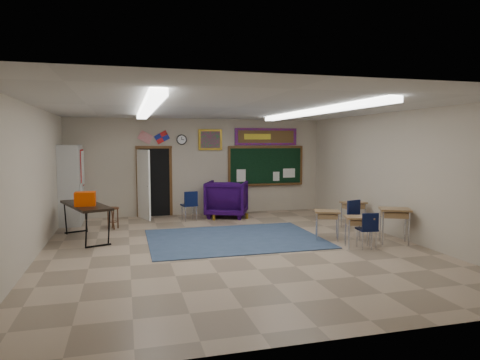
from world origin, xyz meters
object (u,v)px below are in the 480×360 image
object	(u,v)px
wingback_armchair	(227,199)
wooden_stool	(113,218)
student_desk_front_right	(353,214)
folding_table	(86,220)
student_desk_front_left	(327,224)

from	to	relation	value
wingback_armchair	wooden_stool	xyz separation A→B (m)	(-3.31, -0.98, -0.26)
student_desk_front_right	folding_table	world-z (taller)	folding_table
student_desk_front_left	wooden_stool	size ratio (longest dim) A/B	1.23
wingback_armchair	folding_table	world-z (taller)	folding_table
student_desk_front_right	folding_table	distance (m)	6.73
student_desk_front_left	wooden_stool	world-z (taller)	student_desk_front_left
wingback_armchair	student_desk_front_left	size ratio (longest dim) A/B	1.75
wooden_stool	student_desk_front_right	bearing A→B (deg)	-14.55
folding_table	wooden_stool	size ratio (longest dim) A/B	3.77
folding_table	wooden_stool	bearing A→B (deg)	42.34
student_desk_front_right	wooden_stool	world-z (taller)	student_desk_front_right
student_desk_front_left	folding_table	size ratio (longest dim) A/B	0.33
student_desk_front_left	wooden_stool	distance (m)	5.53
student_desk_front_left	wooden_stool	bearing A→B (deg)	173.90
student_desk_front_left	folding_table	distance (m)	5.64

